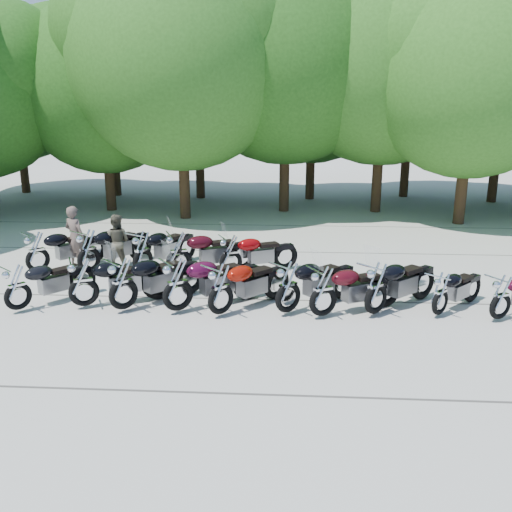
# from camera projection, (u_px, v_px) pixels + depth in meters

# --- Properties ---
(ground) EXTENTS (90.00, 90.00, 0.00)m
(ground) POSITION_uv_depth(u_px,v_px,m) (252.00, 323.00, 11.75)
(ground) COLOR gray
(ground) RESTS_ON ground
(tree_2) EXTENTS (7.31, 7.31, 8.97)m
(tree_2) POSITION_uv_depth(u_px,v_px,m) (103.00, 87.00, 23.11)
(tree_2) COLOR #3A2614
(tree_2) RESTS_ON ground
(tree_3) EXTENTS (8.70, 8.70, 10.67)m
(tree_3) POSITION_uv_depth(u_px,v_px,m) (180.00, 59.00, 21.08)
(tree_3) COLOR #3A2614
(tree_3) RESTS_ON ground
(tree_4) EXTENTS (9.13, 9.13, 11.20)m
(tree_4) POSITION_uv_depth(u_px,v_px,m) (286.00, 54.00, 22.53)
(tree_4) COLOR #3A2614
(tree_4) RESTS_ON ground
(tree_5) EXTENTS (9.04, 9.04, 11.10)m
(tree_5) POSITION_uv_depth(u_px,v_px,m) (384.00, 55.00, 22.41)
(tree_5) COLOR #3A2614
(tree_5) RESTS_ON ground
(tree_6) EXTENTS (8.00, 8.00, 9.82)m
(tree_6) POSITION_uv_depth(u_px,v_px,m) (474.00, 71.00, 20.15)
(tree_6) COLOR #3A2614
(tree_6) RESTS_ON ground
(tree_9) EXTENTS (7.59, 7.59, 9.32)m
(tree_9) POSITION_uv_depth(u_px,v_px,m) (14.00, 86.00, 27.99)
(tree_9) COLOR #3A2614
(tree_9) RESTS_ON ground
(tree_10) EXTENTS (7.78, 7.78, 9.55)m
(tree_10) POSITION_uv_depth(u_px,v_px,m) (110.00, 83.00, 27.05)
(tree_10) COLOR #3A2614
(tree_10) RESTS_ON ground
(tree_11) EXTENTS (7.56, 7.56, 9.28)m
(tree_11) POSITION_uv_depth(u_px,v_px,m) (198.00, 86.00, 26.30)
(tree_11) COLOR #3A2614
(tree_11) RESTS_ON ground
(tree_12) EXTENTS (7.88, 7.88, 9.67)m
(tree_12) POSITION_uv_depth(u_px,v_px,m) (313.00, 80.00, 25.95)
(tree_12) COLOR #3A2614
(tree_12) RESTS_ON ground
(tree_13) EXTENTS (8.31, 8.31, 10.20)m
(tree_13) POSITION_uv_depth(u_px,v_px,m) (412.00, 74.00, 26.54)
(tree_13) COLOR #3A2614
(tree_13) RESTS_ON ground
(tree_14) EXTENTS (8.02, 8.02, 9.84)m
(tree_14) POSITION_uv_depth(u_px,v_px,m) (506.00, 77.00, 25.03)
(tree_14) COLOR #3A2614
(tree_14) RESTS_ON ground
(motorcycle_0) EXTENTS (1.93, 2.15, 1.26)m
(motorcycle_0) POSITION_uv_depth(u_px,v_px,m) (17.00, 286.00, 12.22)
(motorcycle_0) COLOR black
(motorcycle_0) RESTS_ON ground
(motorcycle_1) EXTENTS (2.48, 1.68, 1.36)m
(motorcycle_1) POSITION_uv_depth(u_px,v_px,m) (83.00, 281.00, 12.42)
(motorcycle_1) COLOR black
(motorcycle_1) RESTS_ON ground
(motorcycle_2) EXTENTS (2.32, 2.32, 1.42)m
(motorcycle_2) POSITION_uv_depth(u_px,v_px,m) (123.00, 282.00, 12.22)
(motorcycle_2) COLOR black
(motorcycle_2) RESTS_ON ground
(motorcycle_3) EXTENTS (2.53, 2.12, 1.45)m
(motorcycle_3) POSITION_uv_depth(u_px,v_px,m) (177.00, 283.00, 12.11)
(motorcycle_3) COLOR #390720
(motorcycle_3) RESTS_ON ground
(motorcycle_4) EXTENTS (2.19, 2.25, 1.36)m
(motorcycle_4) POSITION_uv_depth(u_px,v_px,m) (221.00, 288.00, 11.94)
(motorcycle_4) COLOR maroon
(motorcycle_4) RESTS_ON ground
(motorcycle_5) EXTENTS (2.34, 2.21, 1.39)m
(motorcycle_5) POSITION_uv_depth(u_px,v_px,m) (288.00, 286.00, 12.04)
(motorcycle_5) COLOR black
(motorcycle_5) RESTS_ON ground
(motorcycle_6) EXTENTS (2.44, 1.76, 1.34)m
(motorcycle_6) POSITION_uv_depth(u_px,v_px,m) (323.00, 290.00, 11.84)
(motorcycle_6) COLOR #39070E
(motorcycle_6) RESTS_ON ground
(motorcycle_7) EXTENTS (2.33, 2.24, 1.40)m
(motorcycle_7) POSITION_uv_depth(u_px,v_px,m) (376.00, 287.00, 11.95)
(motorcycle_7) COLOR black
(motorcycle_7) RESTS_ON ground
(motorcycle_8) EXTENTS (1.87, 1.89, 1.15)m
(motorcycle_8) POSITION_uv_depth(u_px,v_px,m) (441.00, 293.00, 11.96)
(motorcycle_8) COLOR black
(motorcycle_8) RESTS_ON ground
(motorcycle_9) EXTENTS (2.13, 1.59, 1.18)m
(motorcycle_9) POSITION_uv_depth(u_px,v_px,m) (501.00, 296.00, 11.70)
(motorcycle_9) COLOR #380719
(motorcycle_9) RESTS_ON ground
(motorcycle_10) EXTENTS (2.15, 2.26, 1.35)m
(motorcycle_10) POSITION_uv_depth(u_px,v_px,m) (37.00, 251.00, 15.02)
(motorcycle_10) COLOR black
(motorcycle_10) RESTS_ON ground
(motorcycle_11) EXTENTS (2.07, 2.56, 1.45)m
(motorcycle_11) POSITION_uv_depth(u_px,v_px,m) (88.00, 250.00, 14.93)
(motorcycle_11) COLOR black
(motorcycle_11) RESTS_ON ground
(motorcycle_12) EXTENTS (1.91, 2.50, 1.39)m
(motorcycle_12) POSITION_uv_depth(u_px,v_px,m) (142.00, 251.00, 14.90)
(motorcycle_12) COLOR black
(motorcycle_12) RESTS_ON ground
(motorcycle_13) EXTENTS (2.61, 1.68, 1.42)m
(motorcycle_13) POSITION_uv_depth(u_px,v_px,m) (179.00, 252.00, 14.79)
(motorcycle_13) COLOR black
(motorcycle_13) RESTS_ON ground
(motorcycle_14) EXTENTS (2.37, 1.62, 1.30)m
(motorcycle_14) POSITION_uv_depth(u_px,v_px,m) (231.00, 253.00, 14.85)
(motorcycle_14) COLOR #770406
(motorcycle_14) RESTS_ON ground
(rider_0) EXTENTS (0.78, 0.66, 1.81)m
(rider_0) POSITION_uv_depth(u_px,v_px,m) (75.00, 237.00, 15.63)
(rider_0) COLOR brown
(rider_0) RESTS_ON ground
(rider_1) EXTENTS (0.83, 0.67, 1.60)m
(rider_1) POSITION_uv_depth(u_px,v_px,m) (117.00, 242.00, 15.50)
(rider_1) COLOR #4E4938
(rider_1) RESTS_ON ground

